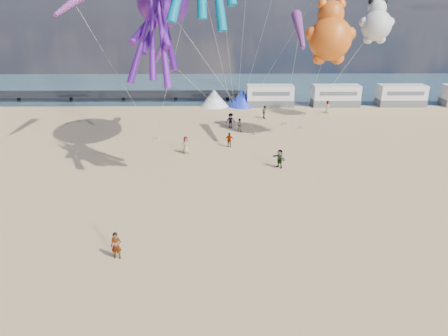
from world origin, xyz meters
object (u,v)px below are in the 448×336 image
(beachgoer_6, at_px, (328,107))
(kite_panda, at_px, (376,26))
(sandbag_c, at_px, (300,128))
(kite_octopus_purple, at_px, (163,1))
(beachgoer_2, at_px, (231,121))
(beachgoer_3, at_px, (229,140))
(windsock_left, at_px, (74,2))
(standing_person, at_px, (116,246))
(windsock_right, at_px, (160,52))
(beachgoer_1, at_px, (239,125))
(sandbag_d, at_px, (284,124))
(sandbag_a, at_px, (155,139))
(sandbag_b, at_px, (257,134))
(tent_blue, at_px, (242,98))
(beachgoer_7, at_px, (265,112))
(beachgoer_0, at_px, (186,145))
(motorhome_1, at_px, (336,96))
(kite_teddy_orange, at_px, (330,39))
(sandbag_e, at_px, (236,126))
(motorhome_2, at_px, (401,95))
(tent_white, at_px, (214,98))
(windsock_mid, at_px, (300,30))
(motorhome_0, at_px, (270,96))

(beachgoer_6, relative_size, kite_panda, 0.30)
(sandbag_c, height_order, kite_octopus_purple, kite_octopus_purple)
(kite_octopus_purple, bearing_deg, beachgoer_2, 61.29)
(beachgoer_2, xyz_separation_m, beachgoer_3, (-0.31, -6.99, -0.13))
(windsock_left, bearing_deg, beachgoer_6, 40.58)
(standing_person, bearing_deg, kite_panda, 49.68)
(sandbag_c, xyz_separation_m, windsock_right, (-15.76, -1.95, 8.83))
(beachgoer_1, xyz_separation_m, sandbag_d, (5.62, 2.74, -0.66))
(beachgoer_6, relative_size, sandbag_d, 3.45)
(sandbag_a, height_order, sandbag_b, same)
(kite_octopus_purple, bearing_deg, windsock_right, 104.97)
(beachgoer_2, bearing_deg, beachgoer_1, -71.32)
(kite_panda, relative_size, windsock_right, 1.16)
(tent_blue, xyz_separation_m, kite_panda, (14.54, -9.30, 10.17))
(standing_person, relative_size, windsock_right, 0.33)
(tent_blue, relative_size, beachgoer_7, 2.44)
(beachgoer_6, bearing_deg, kite_panda, -101.99)
(beachgoer_0, relative_size, beachgoer_1, 1.10)
(beachgoer_2, distance_m, sandbag_d, 6.77)
(motorhome_1, bearing_deg, beachgoer_0, -135.05)
(beachgoer_6, bearing_deg, kite_teddy_orange, -151.73)
(tent_blue, relative_size, sandbag_d, 8.00)
(sandbag_e, bearing_deg, beachgoer_6, 27.36)
(beachgoer_0, height_order, kite_panda, kite_panda)
(windsock_left, bearing_deg, sandbag_a, 28.99)
(kite_teddy_orange, bearing_deg, windsock_left, -157.75)
(motorhome_2, distance_m, beachgoer_1, 27.13)
(sandbag_c, relative_size, windsock_left, 0.08)
(sandbag_b, xyz_separation_m, kite_octopus_purple, (-8.83, -6.93, 13.64))
(tent_white, distance_m, windsock_left, 24.74)
(sandbag_c, bearing_deg, sandbag_a, -166.11)
(beachgoer_2, distance_m, beachgoer_7, 6.25)
(motorhome_2, distance_m, tent_white, 27.00)
(motorhome_1, bearing_deg, windsock_mid, -116.70)
(tent_white, height_order, sandbag_d, tent_white)
(motorhome_0, bearing_deg, windsock_left, -140.05)
(beachgoer_3, bearing_deg, windsock_mid, -177.84)
(tent_white, distance_m, kite_octopus_purple, 24.69)
(beachgoer_7, height_order, windsock_left, windsock_left)
(beachgoer_2, relative_size, kite_teddy_orange, 0.25)
(beachgoer_0, distance_m, kite_panda, 25.90)
(tent_blue, height_order, sandbag_e, tent_blue)
(beachgoer_3, relative_size, windsock_mid, 0.25)
(tent_blue, distance_m, sandbag_d, 11.04)
(motorhome_1, relative_size, beachgoer_3, 4.29)
(motorhome_0, xyz_separation_m, motorhome_2, (19.00, 0.00, 0.00))
(kite_panda, bearing_deg, windsock_right, -159.84)
(motorhome_1, height_order, kite_teddy_orange, kite_teddy_orange)
(tent_white, bearing_deg, beachgoer_1, -76.56)
(beachgoer_3, height_order, kite_octopus_purple, kite_octopus_purple)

